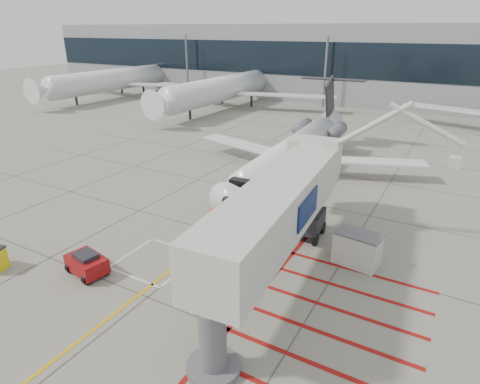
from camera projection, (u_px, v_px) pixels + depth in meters
The scene contains 12 objects.
ground_plane at pixel (192, 262), 24.57m from camera, with size 260.00×260.00×0.00m, color gray.
regional_jet at pixel (286, 141), 35.50m from camera, with size 24.24×30.56×8.01m, color white, non-canonical shape.
jet_bridge at pixel (274, 221), 20.98m from camera, with size 9.35×19.74×7.90m, color silver, non-canonical shape.
pushback_tug at pixel (87, 263), 23.16m from camera, with size 2.42×1.51×1.41m, color maroon, non-canonical shape.
baggage_cart at pixel (231, 202), 31.54m from camera, with size 1.88×1.19×1.19m, color #5E5E63, non-canonical shape.
ground_power_unit at pixel (357, 249), 24.01m from camera, with size 2.60×1.52×2.06m, color beige, non-canonical shape.
cone_nose at pixel (212, 207), 31.48m from camera, with size 0.34×0.34×0.48m, color #F9430D.
cone_side at pixel (279, 243), 26.26m from camera, with size 0.38×0.38×0.52m, color #F5590C.
terminal_building at pixel (459, 65), 73.67m from camera, with size 180.00×28.00×14.00m, color gray.
terminal_glass_band at pixel (455, 65), 61.99m from camera, with size 180.00×0.10×6.00m, color black.
bg_aircraft_a at pixel (123, 65), 82.19m from camera, with size 37.74×41.93×12.58m, color silver, non-canonical shape.
bg_aircraft_b at pixel (231, 71), 70.44m from camera, with size 37.40×41.56×12.47m, color silver, non-canonical shape.
Camera 1 is at (12.98, -16.89, 13.31)m, focal length 30.00 mm.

